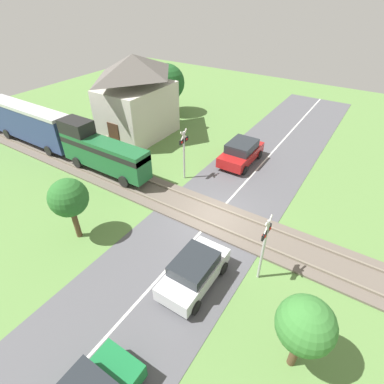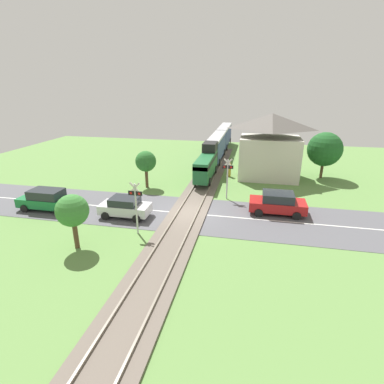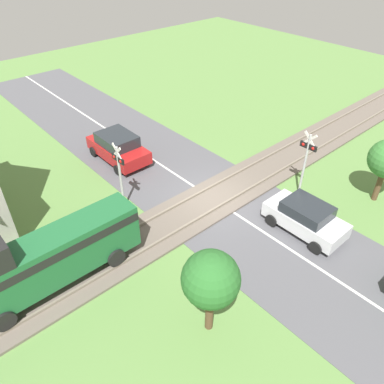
{
  "view_description": "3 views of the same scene",
  "coord_description": "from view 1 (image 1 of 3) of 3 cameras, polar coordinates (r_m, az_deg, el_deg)",
  "views": [
    {
      "loc": [
        -11.46,
        -5.94,
        11.01
      ],
      "look_at": [
        0.0,
        1.47,
        1.2
      ],
      "focal_mm": 28.0,
      "sensor_mm": 36.0,
      "label": 1
    },
    {
      "loc": [
        4.48,
        -19.94,
        9.1
      ],
      "look_at": [
        0.0,
        1.47,
        1.2
      ],
      "focal_mm": 28.0,
      "sensor_mm": 36.0,
      "label": 2
    },
    {
      "loc": [
        -10.46,
        10.74,
        11.56
      ],
      "look_at": [
        0.0,
        1.47,
        1.2
      ],
      "focal_mm": 35.0,
      "sensor_mm": 36.0,
      "label": 3
    }
  ],
  "objects": [
    {
      "name": "track_bed",
      "position": [
        16.92,
        4.19,
        -4.69
      ],
      "size": [
        2.8,
        48.0,
        0.24
      ],
      "color": "#665B51",
      "rests_on": "ground_plane"
    },
    {
      "name": "station_building",
      "position": [
        25.32,
        -10.52,
        17.1
      ],
      "size": [
        6.27,
        4.49,
        6.46
      ],
      "color": "beige",
      "rests_on": "ground_plane"
    },
    {
      "name": "car_far_side",
      "position": [
        21.89,
        9.36,
        7.53
      ],
      "size": [
        4.07,
        2.05,
        1.62
      ],
      "color": "#A81919",
      "rests_on": "ground_plane"
    },
    {
      "name": "tree_by_station",
      "position": [
        29.99,
        -4.86,
        20.04
      ],
      "size": [
        3.39,
        3.39,
        4.67
      ],
      "color": "brown",
      "rests_on": "ground_plane"
    },
    {
      "name": "car_near_crossing",
      "position": [
        13.26,
        0.4,
        -14.8
      ],
      "size": [
        3.61,
        1.83,
        1.48
      ],
      "color": "silver",
      "rests_on": "ground_plane"
    },
    {
      "name": "tree_beyond_track",
      "position": [
        10.6,
        20.77,
        -22.68
      ],
      "size": [
        1.86,
        1.86,
        3.3
      ],
      "color": "brown",
      "rests_on": "ground_plane"
    },
    {
      "name": "tree_roadside_hedge",
      "position": [
        15.42,
        -22.45,
        -1.1
      ],
      "size": [
        1.89,
        1.89,
        3.43
      ],
      "color": "brown",
      "rests_on": "ground_plane"
    },
    {
      "name": "crossing_signal_east_approach",
      "position": [
        19.11,
        -1.55,
        8.28
      ],
      "size": [
        0.9,
        0.18,
        3.48
      ],
      "color": "#B7B7B7",
      "rests_on": "ground_plane"
    },
    {
      "name": "train",
      "position": [
        27.46,
        -29.63,
        11.72
      ],
      "size": [
        1.58,
        24.45,
        3.18
      ],
      "color": "#1E6033",
      "rests_on": "track_bed"
    },
    {
      "name": "pedestrian_by_station",
      "position": [
        23.46,
        -15.53,
        8.38
      ],
      "size": [
        0.4,
        0.4,
        1.6
      ],
      "color": "gold",
      "rests_on": "ground_plane"
    },
    {
      "name": "road_surface",
      "position": [
        16.96,
        4.18,
        -4.84
      ],
      "size": [
        48.0,
        6.4,
        0.02
      ],
      "color": "#515156",
      "rests_on": "ground_plane"
    },
    {
      "name": "ground_plane",
      "position": [
        16.96,
        4.18,
        -4.87
      ],
      "size": [
        60.0,
        60.0,
        0.0
      ],
      "primitive_type": "plane",
      "color": "#5B8442"
    },
    {
      "name": "crossing_signal_west_approach",
      "position": [
        12.75,
        13.66,
        -9.23
      ],
      "size": [
        0.9,
        0.18,
        3.48
      ],
      "color": "#B7B7B7",
      "rests_on": "ground_plane"
    }
  ]
}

